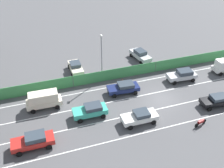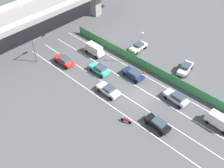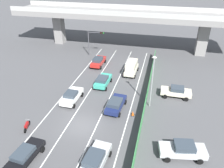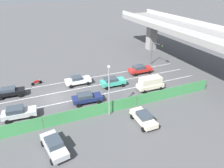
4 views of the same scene
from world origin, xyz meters
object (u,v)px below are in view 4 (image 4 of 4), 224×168
traffic_light (156,49)px  car_sedan_navy (87,98)px  car_taxi_teal (113,82)px  traffic_cone (87,110)px  car_hatchback_white (78,80)px  parked_wagon_silver (54,145)px  car_van_cream (150,83)px  parked_sedan_cream (144,118)px  motorcycle (37,82)px  car_sedan_red (140,69)px  car_sedan_black (10,92)px  car_sedan_silver (18,112)px  street_lamp (109,86)px

traffic_light → car_sedan_navy: bearing=-64.0°
car_taxi_teal → traffic_light: traffic_light is taller
car_taxi_teal → traffic_cone: bearing=-47.9°
car_hatchback_white → parked_wagon_silver: bearing=-24.1°
car_van_cream → parked_sedan_cream: (7.60, -5.84, -0.38)m
car_taxi_teal → parked_sedan_cream: 11.31m
car_taxi_teal → parked_wagon_silver: bearing=-45.5°
motorcycle → car_sedan_navy: bearing=34.1°
parked_sedan_cream → car_sedan_red: bearing=151.5°
car_sedan_black → car_van_cream: 22.77m
car_sedan_silver → car_hatchback_white: (-6.69, 9.97, -0.07)m
car_sedan_red → traffic_light: (-2.29, 4.90, 2.80)m
car_sedan_red → parked_wagon_silver: (14.81, -19.23, 0.01)m
motorcycle → parked_sedan_cream: bearing=33.9°
car_sedan_silver → car_sedan_red: size_ratio=0.99×
motorcycle → street_lamp: street_lamp is taller
parked_wagon_silver → parked_sedan_cream: 11.48m
parked_wagon_silver → car_van_cream: bearing=115.2°
car_sedan_silver → traffic_cone: car_sedan_silver is taller
car_taxi_teal → street_lamp: bearing=-26.5°
car_sedan_silver → street_lamp: street_lamp is taller
street_lamp → traffic_cone: street_lamp is taller
car_hatchback_white → parked_sedan_cream: parked_sedan_cream is taller
car_sedan_navy → car_van_cream: bearing=88.7°
car_sedan_black → parked_sedan_cream: size_ratio=1.02×
car_van_cream → traffic_cone: size_ratio=6.91×
parked_wagon_silver → traffic_cone: (-5.95, 5.51, -0.62)m
street_lamp → motorcycle: bearing=-149.0°
car_sedan_silver → motorcycle: size_ratio=2.37×
car_sedan_black → traffic_light: bearing=94.1°
car_sedan_silver → car_hatchback_white: size_ratio=1.02×
car_sedan_silver → street_lamp: bearing=70.1°
car_sedan_silver → parked_wagon_silver: size_ratio=0.93×
car_sedan_navy → parked_sedan_cream: (7.86, 5.22, 0.02)m
car_sedan_silver → car_sedan_navy: 9.58m
parked_wagon_silver → car_sedan_silver: bearing=-157.9°
car_sedan_red → motorcycle: 19.55m
car_hatchback_white → traffic_light: (-2.24, 17.48, 2.84)m
car_sedan_navy → traffic_light: (-8.71, 17.88, 2.84)m
car_sedan_navy → parked_sedan_cream: bearing=33.6°
car_hatchback_white → street_lamp: bearing=7.8°
parked_wagon_silver → traffic_light: bearing=125.3°
car_sedan_black → car_van_cream: bearing=72.2°
car_sedan_red → car_taxi_teal: size_ratio=1.06×
car_sedan_red → car_hatchback_white: 12.58m
car_sedan_silver → traffic_light: traffic_light is taller
car_sedan_black → car_sedan_navy: bearing=57.8°
car_sedan_red → car_sedan_navy: size_ratio=1.00×
motorcycle → street_lamp: size_ratio=0.26×
car_sedan_silver → car_van_cream: 20.64m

